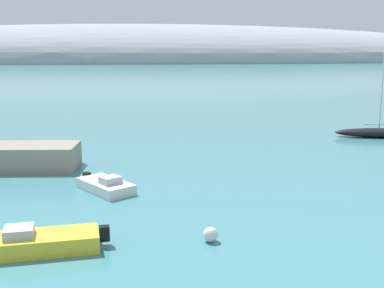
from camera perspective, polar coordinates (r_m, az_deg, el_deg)
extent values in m
ellipsoid|color=#999EA8|center=(248.76, -7.25, 9.26)|extent=(390.36, 86.32, 34.64)
ellipsoid|color=black|center=(50.13, 20.25, 1.20)|extent=(8.20, 2.76, 0.83)
cylinder|color=silver|center=(49.60, 20.59, 6.10)|extent=(0.14, 0.14, 7.78)
cube|color=silver|center=(50.11, 20.71, 2.05)|extent=(3.60, 0.58, 0.10)
cube|color=yellow|center=(22.63, -16.88, -10.60)|extent=(5.24, 2.70, 0.73)
cube|color=black|center=(22.53, -9.82, -9.86)|extent=(0.49, 0.43, 0.66)
cube|color=#B2B7C1|center=(22.50, -18.89, -9.31)|extent=(1.37, 1.32, 0.40)
cube|color=white|center=(30.53, -9.69, -4.68)|extent=(3.81, 4.18, 0.59)
cube|color=black|center=(32.30, -11.72, -3.60)|extent=(0.55, 0.57, 0.53)
cube|color=#B2B7C1|center=(29.92, -9.14, -4.01)|extent=(1.45, 1.41, 0.40)
sphere|color=silver|center=(22.69, 2.10, -10.12)|extent=(0.67, 0.67, 0.67)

